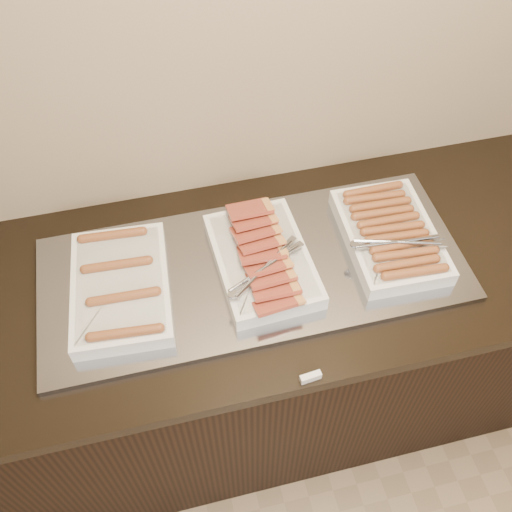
# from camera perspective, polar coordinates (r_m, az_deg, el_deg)

# --- Properties ---
(counter) EXTENTS (2.06, 0.76, 0.90)m
(counter) POSITION_cam_1_polar(r_m,az_deg,el_deg) (2.02, 0.23, -9.06)
(counter) COLOR black
(counter) RESTS_ON ground
(warming_tray) EXTENTS (1.20, 0.50, 0.02)m
(warming_tray) POSITION_cam_1_polar(r_m,az_deg,el_deg) (1.63, -0.28, -1.35)
(warming_tray) COLOR gray
(warming_tray) RESTS_ON counter
(dish_left) EXTENTS (0.28, 0.40, 0.07)m
(dish_left) POSITION_cam_1_polar(r_m,az_deg,el_deg) (1.59, -13.37, -3.02)
(dish_left) COLOR silver
(dish_left) RESTS_ON warming_tray
(dish_center) EXTENTS (0.27, 0.41, 0.09)m
(dish_center) POSITION_cam_1_polar(r_m,az_deg,el_deg) (1.59, 0.65, -0.34)
(dish_center) COLOR silver
(dish_center) RESTS_ON warming_tray
(dish_right) EXTENTS (0.28, 0.39, 0.08)m
(dish_right) POSITION_cam_1_polar(r_m,az_deg,el_deg) (1.70, 13.28, 2.08)
(dish_right) COLOR silver
(dish_right) RESTS_ON warming_tray
(label_holder) EXTENTS (0.06, 0.02, 0.02)m
(label_holder) POSITION_cam_1_polar(r_m,az_deg,el_deg) (1.46, 5.48, -11.97)
(label_holder) COLOR silver
(label_holder) RESTS_ON counter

